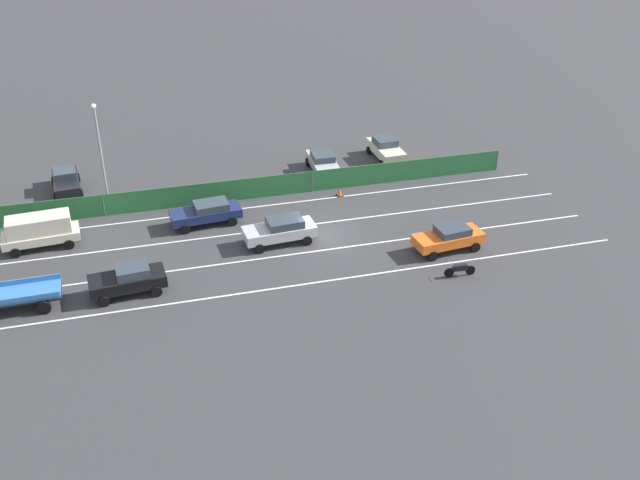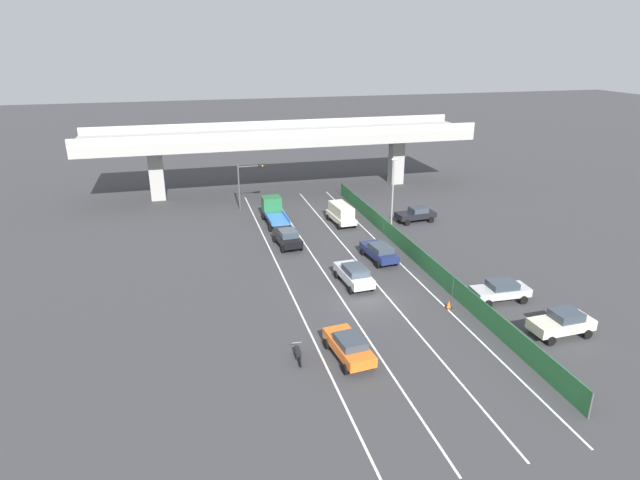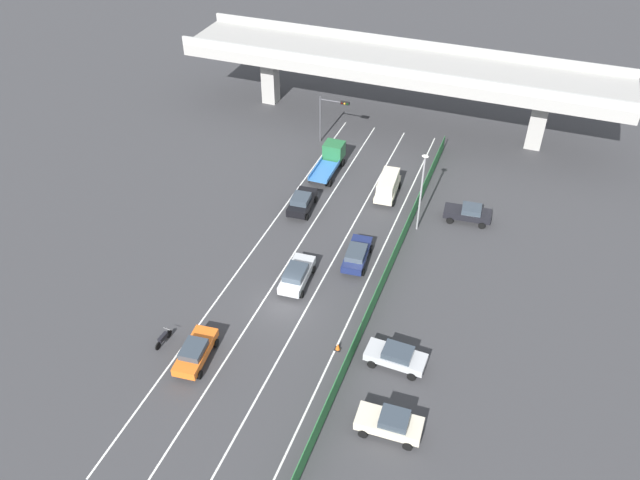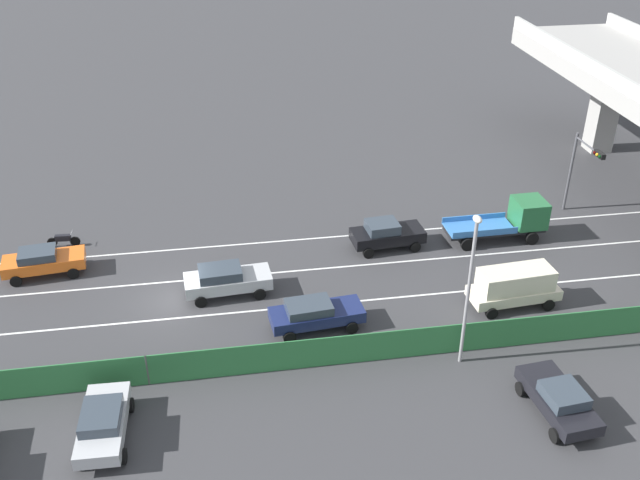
{
  "view_description": "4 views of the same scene",
  "coord_description": "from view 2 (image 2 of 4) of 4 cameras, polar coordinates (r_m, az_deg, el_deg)",
  "views": [
    {
      "loc": [
        -41.07,
        11.04,
        24.11
      ],
      "look_at": [
        -2.48,
        0.69,
        1.21
      ],
      "focal_mm": 41.78,
      "sensor_mm": 36.0,
      "label": 1
    },
    {
      "loc": [
        -12.72,
        -34.61,
        18.55
      ],
      "look_at": [
        -1.44,
        8.18,
        1.99
      ],
      "focal_mm": 30.12,
      "sensor_mm": 36.0,
      "label": 2
    },
    {
      "loc": [
        15.09,
        -32.2,
        34.66
      ],
      "look_at": [
        0.54,
        6.44,
        1.89
      ],
      "focal_mm": 35.1,
      "sensor_mm": 36.0,
      "label": 3
    },
    {
      "loc": [
        32.29,
        2.53,
        21.84
      ],
      "look_at": [
        -1.69,
        8.05,
        1.96
      ],
      "focal_mm": 39.85,
      "sensor_mm": 36.0,
      "label": 4
    }
  ],
  "objects": [
    {
      "name": "lane_line_left_edge",
      "position": [
        45.46,
        -4.07,
        -3.62
      ],
      "size": [
        0.14,
        48.44,
        0.01
      ],
      "primitive_type": "cube",
      "color": "silver",
      "rests_on": "ground"
    },
    {
      "name": "car_sedan_silver",
      "position": [
        43.13,
        3.64,
        -3.64
      ],
      "size": [
        2.28,
        4.75,
        1.68
      ],
      "color": "#B7BABC",
      "rests_on": "ground"
    },
    {
      "name": "lane_line_mid_left",
      "position": [
        46.17,
        0.23,
        -3.17
      ],
      "size": [
        0.14,
        48.44,
        0.01
      ],
      "primitive_type": "cube",
      "color": "silver",
      "rests_on": "ground"
    },
    {
      "name": "car_sedan_black",
      "position": [
        51.0,
        -3.47,
        0.28
      ],
      "size": [
        2.32,
        4.46,
        1.75
      ],
      "color": "black",
      "rests_on": "ground"
    },
    {
      "name": "ground_plane",
      "position": [
        41.28,
        4.86,
        -6.27
      ],
      "size": [
        300.0,
        300.0,
        0.0
      ],
      "primitive_type": "plane",
      "color": "#38383A"
    },
    {
      "name": "motorcycle",
      "position": [
        33.68,
        -2.35,
        -12.0
      ],
      "size": [
        0.6,
        1.95,
        0.93
      ],
      "color": "black",
      "rests_on": "ground"
    },
    {
      "name": "traffic_light",
      "position": [
        62.1,
        -7.62,
        6.61
      ],
      "size": [
        3.34,
        0.41,
        5.39
      ],
      "color": "#47474C",
      "rests_on": "ground"
    },
    {
      "name": "car_taxi_orange",
      "position": [
        33.64,
        3.1,
        -11.18
      ],
      "size": [
        2.34,
        4.61,
        1.59
      ],
      "color": "orange",
      "rests_on": "ground"
    },
    {
      "name": "green_fence",
      "position": [
        48.56,
        9.89,
        -1.23
      ],
      "size": [
        0.1,
        44.54,
        1.62
      ],
      "color": "#2D753D",
      "rests_on": "ground"
    },
    {
      "name": "car_sedan_navy",
      "position": [
        48.01,
        6.32,
        -1.21
      ],
      "size": [
        2.3,
        4.83,
        1.56
      ],
      "color": "navy",
      "rests_on": "ground"
    },
    {
      "name": "lane_line_right_edge",
      "position": [
        48.33,
        8.33,
        -2.28
      ],
      "size": [
        0.14,
        48.44,
        0.01
      ],
      "primitive_type": "cube",
      "color": "silver",
      "rests_on": "ground"
    },
    {
      "name": "street_lamp",
      "position": [
        53.78,
        7.75,
        5.38
      ],
      "size": [
        0.6,
        0.36,
        7.8
      ],
      "color": "gray",
      "rests_on": "ground"
    },
    {
      "name": "flatbed_truck_blue",
      "position": [
        58.28,
        -4.98,
        3.2
      ],
      "size": [
        2.33,
        6.09,
        2.48
      ],
      "color": "black",
      "rests_on": "ground"
    },
    {
      "name": "traffic_cone",
      "position": [
        40.85,
        13.52,
        -6.68
      ],
      "size": [
        0.47,
        0.47,
        0.59
      ],
      "color": "orange",
      "rests_on": "ground"
    },
    {
      "name": "car_van_cream",
      "position": [
        57.28,
        2.26,
        2.89
      ],
      "size": [
        2.28,
        4.86,
        2.16
      ],
      "color": "beige",
      "rests_on": "ground"
    },
    {
      "name": "parked_sedan_cream",
      "position": [
        39.45,
        24.33,
        -7.99
      ],
      "size": [
        4.31,
        2.19,
        1.72
      ],
      "color": "beige",
      "rests_on": "ground"
    },
    {
      "name": "parked_wagon_silver",
      "position": [
        42.77,
        18.66,
        -5.05
      ],
      "size": [
        4.35,
        2.12,
        1.56
      ],
      "color": "#B2B5B7",
      "rests_on": "ground"
    },
    {
      "name": "lane_line_mid_right",
      "position": [
        47.13,
        4.37,
        -2.72
      ],
      "size": [
        0.14,
        48.44,
        0.01
      ],
      "primitive_type": "cube",
      "color": "silver",
      "rests_on": "ground"
    },
    {
      "name": "parked_sedan_dark",
      "position": [
        59.01,
        10.17,
        2.75
      ],
      "size": [
        4.42,
        2.34,
        1.58
      ],
      "color": "black",
      "rests_on": "ground"
    },
    {
      "name": "elevated_overpass",
      "position": [
        69.26,
        -4.04,
        10.68
      ],
      "size": [
        49.07,
        8.64,
        8.51
      ],
      "color": "#A09E99",
      "rests_on": "ground"
    }
  ]
}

